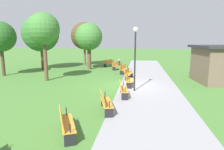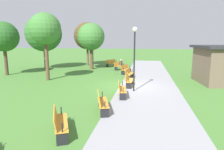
{
  "view_description": "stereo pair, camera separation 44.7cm",
  "coord_description": "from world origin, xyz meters",
  "px_view_note": "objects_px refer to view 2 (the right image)",
  "views": [
    {
      "loc": [
        14.13,
        0.74,
        3.41
      ],
      "look_at": [
        0.0,
        -1.33,
        0.8
      ],
      "focal_mm": 31.08,
      "sensor_mm": 36.0,
      "label": 1
    },
    {
      "loc": [
        14.06,
        1.18,
        3.41
      ],
      "look_at": [
        0.0,
        -1.33,
        0.8
      ],
      "focal_mm": 31.08,
      "sensor_mm": 36.0,
      "label": 2
    }
  ],
  "objects_px": {
    "person_seated": "(122,64)",
    "bench_1": "(119,66)",
    "bench_2": "(126,69)",
    "tree_2": "(91,37)",
    "kiosk": "(218,64)",
    "tree_1": "(4,37)",
    "bench_0": "(112,63)",
    "bench_7": "(59,122)",
    "bench_5": "(121,89)",
    "tree_3": "(45,29)",
    "tree_4": "(44,33)",
    "bench_6": "(102,102)",
    "bench_3": "(129,74)",
    "tree_0": "(87,36)",
    "bench_4": "(129,80)",
    "lamp_post": "(135,47)"
  },
  "relations": [
    {
      "from": "bench_2",
      "to": "lamp_post",
      "type": "distance_m",
      "value": 7.26
    },
    {
      "from": "bench_6",
      "to": "tree_3",
      "type": "relative_size",
      "value": 0.32
    },
    {
      "from": "tree_0",
      "to": "tree_3",
      "type": "relative_size",
      "value": 1.01
    },
    {
      "from": "bench_6",
      "to": "tree_4",
      "type": "distance_m",
      "value": 16.04
    },
    {
      "from": "bench_4",
      "to": "person_seated",
      "type": "bearing_deg",
      "value": -169.06
    },
    {
      "from": "tree_3",
      "to": "person_seated",
      "type": "bearing_deg",
      "value": 142.62
    },
    {
      "from": "person_seated",
      "to": "tree_2",
      "type": "relative_size",
      "value": 0.23
    },
    {
      "from": "kiosk",
      "to": "tree_1",
      "type": "bearing_deg",
      "value": -97.67
    },
    {
      "from": "bench_4",
      "to": "bench_5",
      "type": "height_order",
      "value": "same"
    },
    {
      "from": "person_seated",
      "to": "kiosk",
      "type": "distance_m",
      "value": 10.24
    },
    {
      "from": "tree_2",
      "to": "tree_4",
      "type": "relative_size",
      "value": 0.86
    },
    {
      "from": "person_seated",
      "to": "bench_0",
      "type": "bearing_deg",
      "value": -118.46
    },
    {
      "from": "bench_1",
      "to": "lamp_post",
      "type": "relative_size",
      "value": 0.42
    },
    {
      "from": "bench_5",
      "to": "bench_6",
      "type": "height_order",
      "value": "same"
    },
    {
      "from": "bench_5",
      "to": "tree_3",
      "type": "height_order",
      "value": "tree_3"
    },
    {
      "from": "tree_3",
      "to": "kiosk",
      "type": "xyz_separation_m",
      "value": [
        -1.27,
        13.8,
        -2.73
      ]
    },
    {
      "from": "bench_5",
      "to": "tree_1",
      "type": "xyz_separation_m",
      "value": [
        -5.21,
        -11.93,
        3.19
      ]
    },
    {
      "from": "bench_4",
      "to": "bench_5",
      "type": "bearing_deg",
      "value": -4.26
    },
    {
      "from": "tree_2",
      "to": "tree_0",
      "type": "bearing_deg",
      "value": -155.68
    },
    {
      "from": "bench_6",
      "to": "bench_5",
      "type": "bearing_deg",
      "value": 150.06
    },
    {
      "from": "bench_7",
      "to": "lamp_post",
      "type": "height_order",
      "value": "lamp_post"
    },
    {
      "from": "bench_3",
      "to": "person_seated",
      "type": "xyz_separation_m",
      "value": [
        -5.35,
        -1.36,
        0.16
      ]
    },
    {
      "from": "bench_0",
      "to": "bench_5",
      "type": "distance_m",
      "value": 13.31
    },
    {
      "from": "bench_2",
      "to": "tree_2",
      "type": "bearing_deg",
      "value": -101.28
    },
    {
      "from": "bench_0",
      "to": "bench_7",
      "type": "distance_m",
      "value": 18.21
    },
    {
      "from": "lamp_post",
      "to": "kiosk",
      "type": "distance_m",
      "value": 7.42
    },
    {
      "from": "bench_5",
      "to": "tree_3",
      "type": "xyz_separation_m",
      "value": [
        -3.67,
        -6.78,
        3.77
      ]
    },
    {
      "from": "tree_3",
      "to": "kiosk",
      "type": "distance_m",
      "value": 14.12
    },
    {
      "from": "bench_0",
      "to": "bench_2",
      "type": "height_order",
      "value": "same"
    },
    {
      "from": "bench_0",
      "to": "person_seated",
      "type": "bearing_deg",
      "value": 70.12
    },
    {
      "from": "person_seated",
      "to": "bench_1",
      "type": "bearing_deg",
      "value": -30.33
    },
    {
      "from": "bench_6",
      "to": "tree_2",
      "type": "bearing_deg",
      "value": -179.16
    },
    {
      "from": "bench_5",
      "to": "tree_1",
      "type": "distance_m",
      "value": 13.41
    },
    {
      "from": "bench_3",
      "to": "tree_4",
      "type": "xyz_separation_m",
      "value": [
        -4.19,
        -10.26,
        3.64
      ]
    },
    {
      "from": "bench_1",
      "to": "tree_3",
      "type": "height_order",
      "value": "tree_3"
    },
    {
      "from": "tree_2",
      "to": "tree_4",
      "type": "height_order",
      "value": "tree_4"
    },
    {
      "from": "bench_2",
      "to": "tree_3",
      "type": "height_order",
      "value": "tree_3"
    },
    {
      "from": "bench_1",
      "to": "bench_0",
      "type": "bearing_deg",
      "value": -124.41
    },
    {
      "from": "tree_2",
      "to": "tree_4",
      "type": "bearing_deg",
      "value": -82.07
    },
    {
      "from": "bench_7",
      "to": "tree_2",
      "type": "relative_size",
      "value": 0.33
    },
    {
      "from": "person_seated",
      "to": "bench_7",
      "type": "bearing_deg",
      "value": 24.9
    },
    {
      "from": "bench_0",
      "to": "tree_3",
      "type": "height_order",
      "value": "tree_3"
    },
    {
      "from": "bench_5",
      "to": "tree_3",
      "type": "bearing_deg",
      "value": -127.01
    },
    {
      "from": "tree_4",
      "to": "bench_5",
      "type": "bearing_deg",
      "value": 46.82
    },
    {
      "from": "bench_5",
      "to": "bench_6",
      "type": "relative_size",
      "value": 0.99
    },
    {
      "from": "person_seated",
      "to": "kiosk",
      "type": "xyz_separation_m",
      "value": [
        5.83,
        8.37,
        0.88
      ]
    },
    {
      "from": "tree_0",
      "to": "tree_1",
      "type": "xyz_separation_m",
      "value": [
        8.42,
        -5.62,
        -0.22
      ]
    },
    {
      "from": "tree_1",
      "to": "bench_5",
      "type": "bearing_deg",
      "value": 66.39
    },
    {
      "from": "bench_7",
      "to": "lamp_post",
      "type": "xyz_separation_m",
      "value": [
        -6.55,
        2.26,
        2.44
      ]
    },
    {
      "from": "person_seated",
      "to": "tree_3",
      "type": "height_order",
      "value": "tree_3"
    }
  ]
}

